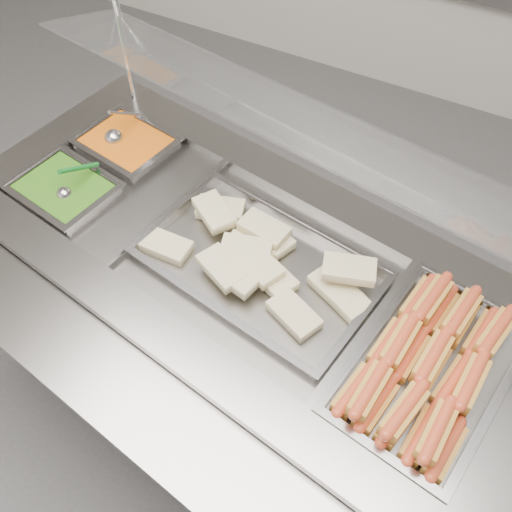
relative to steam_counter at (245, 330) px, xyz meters
The scene contains 12 objects.
ground 0.59m from the steam_counter, 90.52° to the right, with size 6.00×6.00×0.00m, color #515154.
steam_counter is the anchor object (origin of this frame).
tray_rail 0.58m from the steam_counter, 99.54° to the right, with size 1.62×0.58×0.05m.
sneeze_guard 0.75m from the steam_counter, 80.47° to the left, with size 1.49×0.50×0.39m.
pan_hotdogs 0.67m from the steam_counter, ahead, with size 0.38×0.53×0.09m.
pan_wraps 0.38m from the steam_counter, ahead, with size 0.66×0.45×0.06m.
pan_beans 0.69m from the steam_counter, 157.80° to the left, with size 0.30×0.26×0.09m.
pan_peas 0.69m from the steam_counter, behind, with size 0.30×0.26×0.09m.
hotdogs_in_buns 0.68m from the steam_counter, 10.40° to the right, with size 0.31×0.49×0.10m.
tortilla_wraps 0.41m from the steam_counter, ahead, with size 0.64×0.34×0.09m.
ladle 0.74m from the steam_counter, 159.67° to the left, with size 0.06×0.17×0.14m.
serving_spoon 0.70m from the steam_counter, behind, with size 0.05×0.16×0.12m.
Camera 1 is at (0.48, -0.38, 2.00)m, focal length 40.00 mm.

